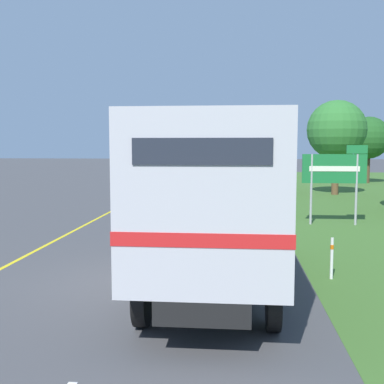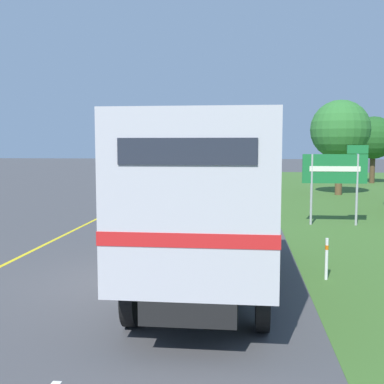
% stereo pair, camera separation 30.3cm
% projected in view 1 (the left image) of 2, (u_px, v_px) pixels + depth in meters
% --- Properties ---
extents(ground_plane, '(200.00, 200.00, 0.00)m').
position_uv_depth(ground_plane, '(144.00, 281.00, 10.76)').
color(ground_plane, '#444447').
extents(edge_line_yellow, '(0.12, 60.83, 0.01)m').
position_uv_depth(edge_line_yellow, '(130.00, 201.00, 26.03)').
color(edge_line_yellow, yellow).
rests_on(edge_line_yellow, ground).
extents(centre_dash_near, '(0.12, 2.60, 0.01)m').
position_uv_depth(centre_dash_near, '(149.00, 273.00, 11.40)').
color(centre_dash_near, white).
rests_on(centre_dash_near, ground).
extents(centre_dash_mid_a, '(0.12, 2.60, 0.01)m').
position_uv_depth(centre_dash_mid_a, '(181.00, 227.00, 17.94)').
color(centre_dash_mid_a, white).
rests_on(centre_dash_mid_a, ground).
extents(centre_dash_mid_b, '(0.12, 2.60, 0.01)m').
position_uv_depth(centre_dash_mid_b, '(196.00, 205.00, 24.48)').
color(centre_dash_mid_b, white).
rests_on(centre_dash_mid_b, ground).
extents(centre_dash_far, '(0.12, 2.60, 0.01)m').
position_uv_depth(centre_dash_far, '(205.00, 192.00, 31.02)').
color(centre_dash_far, white).
rests_on(centre_dash_far, ground).
extents(centre_dash_farthest, '(0.12, 2.60, 0.01)m').
position_uv_depth(centre_dash_farthest, '(211.00, 184.00, 37.56)').
color(centre_dash_farthest, white).
rests_on(centre_dash_farthest, ground).
extents(horse_trailer_truck, '(2.53, 7.96, 3.54)m').
position_uv_depth(horse_trailer_truck, '(214.00, 195.00, 10.14)').
color(horse_trailer_truck, black).
rests_on(horse_trailer_truck, ground).
extents(lead_car_white, '(1.80, 4.52, 1.78)m').
position_uv_depth(lead_car_white, '(169.00, 183.00, 27.32)').
color(lead_car_white, black).
rests_on(lead_car_white, ground).
extents(highway_sign, '(2.40, 0.09, 3.04)m').
position_uv_depth(highway_sign, '(336.00, 172.00, 18.21)').
color(highway_sign, '#9E9EA3').
rests_on(highway_sign, ground).
extents(roadside_tree_mid, '(3.58, 3.58, 5.78)m').
position_uv_depth(roadside_tree_mid, '(336.00, 130.00, 29.33)').
color(roadside_tree_mid, brown).
rests_on(roadside_tree_mid, ground).
extents(roadside_tree_far, '(3.39, 3.39, 5.34)m').
position_uv_depth(roadside_tree_far, '(368.00, 138.00, 38.67)').
color(roadside_tree_far, '#4C3823').
rests_on(roadside_tree_far, ground).
extents(delineator_post, '(0.08, 0.08, 0.95)m').
position_uv_depth(delineator_post, '(332.00, 257.00, 10.85)').
color(delineator_post, white).
rests_on(delineator_post, ground).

